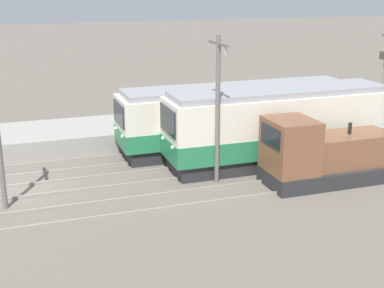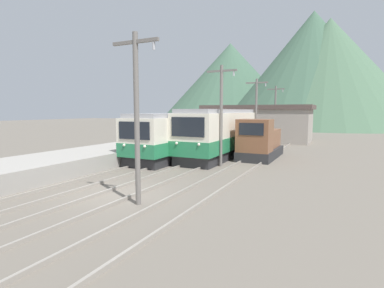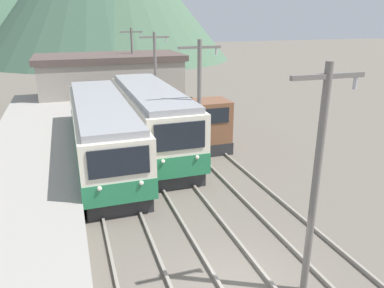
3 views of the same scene
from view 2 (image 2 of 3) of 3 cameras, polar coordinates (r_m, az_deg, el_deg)
ground_plane at (r=13.51m, az=-14.26°, el=-9.27°), size 200.00×200.00×0.00m
platform_left at (r=18.03m, az=-29.66°, el=-4.45°), size 4.50×54.00×0.95m
track_left at (r=15.27m, az=-21.78°, el=-7.45°), size 1.54×60.00×0.14m
track_center at (r=13.37m, az=-13.61°, el=-9.12°), size 1.54×60.00×0.14m
track_right at (r=11.74m, az=-2.06°, el=-11.12°), size 1.54×60.00×0.14m
commuter_train_left at (r=23.79m, az=-1.75°, el=1.54°), size 2.84×12.70×3.41m
commuter_train_center at (r=23.47m, az=5.37°, el=1.75°), size 2.84×11.27×3.70m
shunting_locomotive at (r=23.24m, az=12.84°, el=0.30°), size 2.40×5.92×3.00m
catenary_mast_near at (r=11.41m, az=-10.47°, el=5.94°), size 2.00×0.20×6.44m
catenary_mast_mid at (r=19.32m, az=5.61°, el=6.15°), size 2.00×0.20×6.44m
catenary_mast_far at (r=27.84m, az=12.13°, el=6.10°), size 2.00×0.20×6.44m
catenary_mast_distant at (r=36.55m, az=15.56°, el=6.04°), size 2.00×0.20×6.44m
station_building at (r=36.96m, az=12.36°, el=3.96°), size 12.60×6.30×4.24m
mountain_backdrop at (r=79.98m, az=16.56°, el=12.23°), size 68.65×55.70×25.73m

